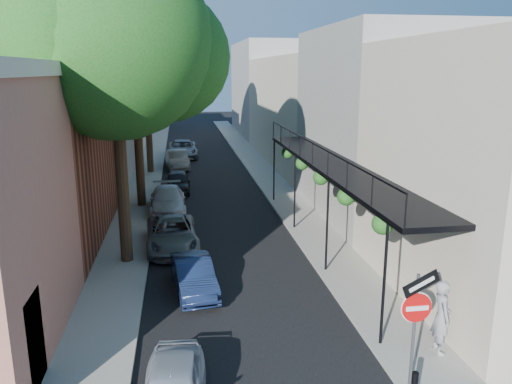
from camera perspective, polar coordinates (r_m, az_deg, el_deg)
name	(u,v)px	position (r m, az deg, el deg)	size (l,w,h in m)	color
road_surface	(203,164)	(38.76, -6.08, 3.21)	(6.00, 64.00, 0.01)	black
sidewalk_left	(150,165)	(38.78, -12.00, 3.07)	(2.00, 64.00, 0.12)	gray
sidewalk_right	(254,162)	(39.13, -0.21, 3.47)	(2.00, 64.00, 0.12)	gray
buildings_left	(68,101)	(37.68, -20.66, 9.68)	(10.10, 59.10, 12.00)	#B1755B
buildings_right	(319,105)	(39.14, 7.25, 9.80)	(9.80, 55.00, 10.00)	beige
sign_post	(416,312)	(11.42, 17.86, -12.96)	(0.89, 0.17, 2.99)	#595B60
oak_near	(127,45)	(18.43, -14.51, 15.93)	(7.48, 6.80, 11.42)	#322014
oak_mid	(143,70)	(26.36, -12.84, 13.45)	(6.60, 6.00, 10.20)	#322014
oak_far	(152,52)	(35.41, -11.84, 15.44)	(7.70, 7.00, 11.90)	#322014
parked_car_b	(194,276)	(16.52, -7.13, -9.46)	(1.18, 3.40, 1.12)	#14203F
parked_car_c	(172,234)	(20.49, -9.58, -4.76)	(2.01, 4.35, 1.21)	slate
parked_car_d	(168,200)	(25.68, -10.06, -0.94)	(1.76, 4.32, 1.25)	silver
parked_car_e	(177,182)	(29.83, -8.96, 1.14)	(1.46, 3.63, 1.24)	black
parked_car_f	(177,160)	(37.05, -8.98, 3.66)	(1.40, 4.03, 1.33)	gray
parked_car_g	(183,149)	(41.83, -8.39, 4.88)	(2.34, 5.07, 1.41)	gray
pedestrian	(441,317)	(13.60, 20.44, -13.22)	(0.70, 0.46, 1.91)	gray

